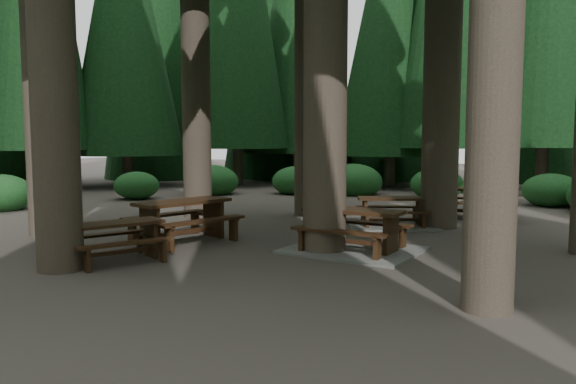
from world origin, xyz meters
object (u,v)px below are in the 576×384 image
at_px(picnic_table_b, 183,214).
at_px(picnic_table_e, 115,235).
at_px(picnic_table_a, 353,237).
at_px(picnic_table_d, 479,198).
at_px(picnic_table_c, 392,217).

bearing_deg(picnic_table_b, picnic_table_e, -160.23).
distance_m(picnic_table_a, picnic_table_b, 3.70).
bearing_deg(picnic_table_a, picnic_table_b, -164.40).
xyz_separation_m(picnic_table_a, picnic_table_d, (1.89, 5.76, 0.26)).
height_order(picnic_table_a, picnic_table_e, picnic_table_a).
distance_m(picnic_table_c, picnic_table_d, 3.03).
relative_size(picnic_table_a, picnic_table_e, 1.30).
xyz_separation_m(picnic_table_a, picnic_table_c, (-0.02, 3.42, -0.05)).
height_order(picnic_table_a, picnic_table_b, picnic_table_b).
height_order(picnic_table_d, picnic_table_e, picnic_table_d).
height_order(picnic_table_b, picnic_table_d, picnic_table_b).
bearing_deg(picnic_table_b, picnic_table_c, -22.82).
xyz_separation_m(picnic_table_c, picnic_table_e, (-3.67, -6.00, 0.23)).
xyz_separation_m(picnic_table_a, picnic_table_e, (-3.69, -2.57, 0.18)).
height_order(picnic_table_c, picnic_table_d, picnic_table_d).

